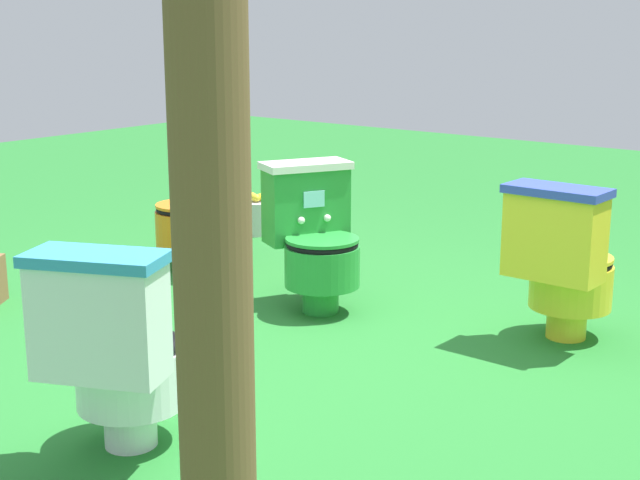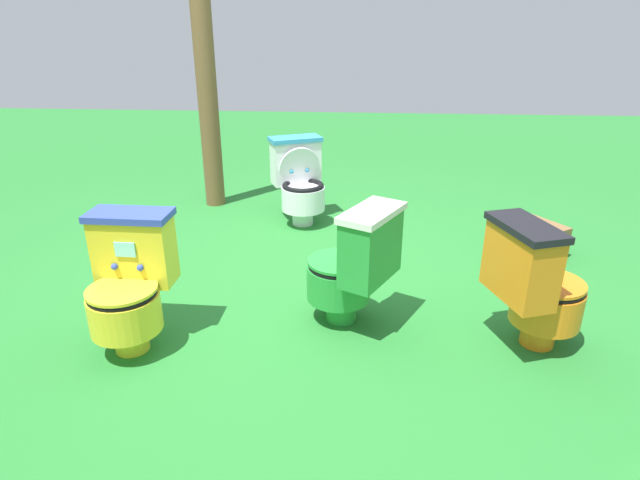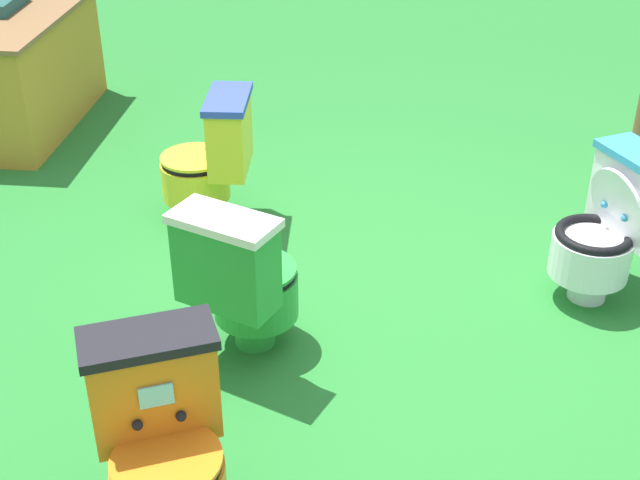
% 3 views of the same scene
% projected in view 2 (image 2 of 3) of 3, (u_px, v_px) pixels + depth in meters
% --- Properties ---
extents(ground, '(14.00, 14.00, 0.00)m').
position_uv_depth(ground, '(306.00, 281.00, 3.62)').
color(ground, '#26752D').
extents(toilet_white, '(0.57, 0.61, 0.73)m').
position_uv_depth(toilet_white, '(300.00, 180.00, 4.55)').
color(toilet_white, white).
rests_on(toilet_white, ground).
extents(toilet_yellow, '(0.44, 0.50, 0.73)m').
position_uv_depth(toilet_yellow, '(129.00, 282.00, 2.80)').
color(toilet_yellow, yellow).
rests_on(toilet_yellow, ground).
extents(toilet_green, '(0.62, 0.59, 0.73)m').
position_uv_depth(toilet_green, '(353.00, 266.00, 2.99)').
color(toilet_green, green).
rests_on(toilet_green, ground).
extents(toilet_orange, '(0.60, 0.54, 0.73)m').
position_uv_depth(toilet_orange, '(535.00, 285.00, 2.77)').
color(toilet_orange, orange).
rests_on(toilet_orange, ground).
extents(wooden_post, '(0.18, 0.18, 2.16)m').
position_uv_depth(wooden_post, '(207.00, 89.00, 4.72)').
color(wooden_post, brown).
rests_on(wooden_post, ground).
extents(small_crate, '(0.45, 0.48, 0.24)m').
position_uv_depth(small_crate, '(535.00, 239.00, 4.00)').
color(small_crate, brown).
rests_on(small_crate, ground).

